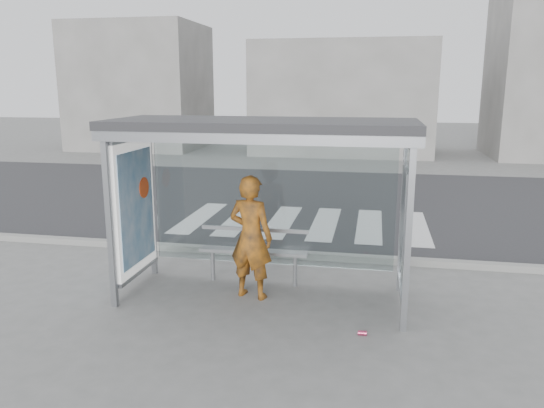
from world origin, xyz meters
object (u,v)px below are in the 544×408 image
(bus_shelter, at_px, (237,164))
(person, at_px, (251,237))
(soda_can, at_px, (362,333))
(bench, at_px, (253,251))

(bus_shelter, bearing_deg, person, -10.10)
(person, height_order, soda_can, person)
(bench, distance_m, soda_can, 2.38)
(bus_shelter, distance_m, bench, 1.55)
(person, xyz_separation_m, bench, (-0.09, 0.56, -0.39))
(person, relative_size, bench, 1.07)
(bench, bearing_deg, bus_shelter, -101.12)
(bus_shelter, distance_m, soda_can, 2.88)
(soda_can, bearing_deg, bench, 139.07)
(bench, bearing_deg, person, -80.50)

